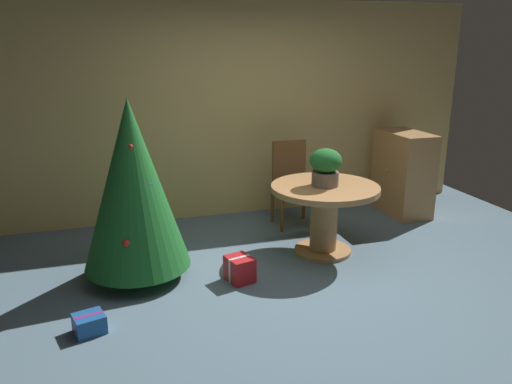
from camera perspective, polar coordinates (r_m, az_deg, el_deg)
ground_plane at (r=4.59m, az=6.16°, el=-10.55°), size 6.60×6.60×0.00m
back_wall_panel at (r=6.22m, az=-1.49°, el=9.27°), size 6.00×0.10×2.60m
round_dining_table at (r=5.12m, az=7.80°, el=-1.67°), size 1.09×1.09×0.72m
flower_vase at (r=5.00m, az=7.93°, el=2.97°), size 0.32×0.32×0.38m
wooden_chair_far at (r=5.94m, az=4.06°, el=1.51°), size 0.45×0.39×0.99m
holiday_tree at (r=4.54m, az=-13.85°, el=0.78°), size 0.96×0.96×1.65m
gift_box_red at (r=4.61m, az=-1.88°, el=-8.77°), size 0.27×0.29×0.23m
gift_box_blue at (r=4.07m, az=-18.47°, el=-14.05°), size 0.26×0.25×0.14m
wooden_cabinet at (r=6.58m, az=16.41°, el=2.09°), size 0.47×0.81×1.04m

